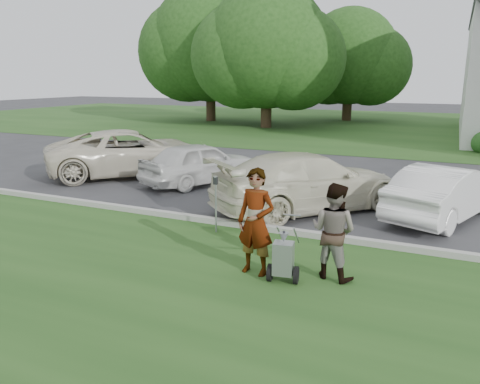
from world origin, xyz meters
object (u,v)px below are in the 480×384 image
Objects in this scene: tree_left at (267,53)px; person_left at (256,223)px; tree_far at (210,48)px; car_c at (308,182)px; car_d at (444,192)px; striping_cart at (283,259)px; tree_back at (349,61)px; person_right at (333,232)px; car_a at (131,152)px; parking_meter_near at (216,197)px; car_b at (200,163)px.

person_left is (9.12, -23.74, -4.14)m from tree_left.
tree_far reaches higher than car_c.
tree_far reaches higher than person_left.
tree_left is 22.64m from car_d.
car_d is at bearing 56.04° from striping_cart.
person_right is at bearing -78.43° from tree_back.
person_right is at bearing -65.95° from tree_left.
tree_back is at bearing -50.93° from car_a.
car_c is (7.20, -1.87, -0.05)m from car_a.
person_left is 0.36× the size of car_c.
parking_meter_near is 5.20m from car_b.
tree_left reaches higher than striping_cart.
person_right reaches higher than striping_cart.
tree_back is (4.00, 8.00, -0.38)m from tree_left.
car_a is at bearing 19.33° from car_b.
tree_left is 6.73m from tree_far.
person_right is 0.32× the size of car_c.
tree_left is 2.00× the size of car_c.
tree_far is 27.17m from car_c.
person_right reaches higher than car_b.
tree_far is at bearing -38.77° from car_b.
tree_left is at bearing -36.73° from car_d.
person_right is 3.29m from parking_meter_near.
person_left is at bearing 31.18° from person_right.
car_d is (4.68, 3.37, -0.16)m from parking_meter_near.
person_right is (16.42, -26.34, -4.83)m from tree_far.
tree_back is 8.69× the size of striping_cart.
person_right is at bearing 159.90° from car_b.
car_c is 1.29× the size of car_d.
car_a is at bearing -84.85° from tree_left.
tree_far is 23.73m from car_b.
parking_meter_near is at bearing 103.57° from car_c.
tree_left is 25.91m from person_right.
tree_back is 25.97m from car_b.
striping_cart is 0.64× the size of person_right.
tree_far reaches higher than person_right.
person_left reaches higher than parking_meter_near.
person_right is at bearing -169.36° from car_a.
car_c is at bearing 91.95° from striping_cart.
car_a is (7.57, -20.40, -4.87)m from tree_far.
parking_meter_near is (-3.01, 1.35, -0.02)m from person_right.
person_left is at bearing 157.24° from striping_cart.
car_d reaches higher than striping_cart.
tree_far is 8.77× the size of parking_meter_near.
tree_left is 21.61m from car_c.
tree_left is 23.60m from parking_meter_near.
tree_left is at bearing -116.57° from tree_back.
car_b is at bearing 18.90° from car_c.
car_c is at bearing 100.45° from person_left.
tree_left reaches higher than car_a.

